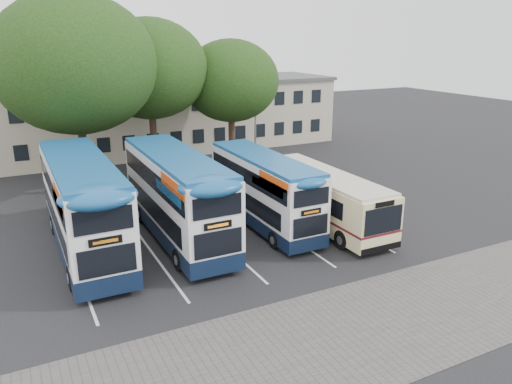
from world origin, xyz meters
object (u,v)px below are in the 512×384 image
at_px(tree_right, 231,81).
at_px(bus_dd_left, 83,202).
at_px(tree_left, 75,64).
at_px(bus_single, 323,195).
at_px(tree_mid, 149,69).
at_px(bus_dd_mid, 177,193).
at_px(bus_dd_right, 264,187).
at_px(lamp_post, 255,98).

relative_size(tree_right, bus_dd_left, 0.89).
distance_m(tree_left, bus_dd_left, 11.41).
relative_size(tree_left, bus_single, 1.29).
xyz_separation_m(tree_mid, bus_single, (5.53, -13.77, -6.12)).
relative_size(tree_left, bus_dd_mid, 1.18).
bearing_deg(bus_dd_right, tree_left, 126.78).
bearing_deg(tree_right, bus_dd_right, -106.49).
xyz_separation_m(tree_right, bus_dd_mid, (-8.49, -12.10, -4.25)).
distance_m(bus_dd_left, bus_dd_mid, 4.50).
bearing_deg(tree_right, tree_mid, 178.94).
xyz_separation_m(lamp_post, tree_mid, (-9.20, -1.71, 2.70)).
bearing_deg(tree_right, bus_dd_mid, -125.05).
relative_size(bus_dd_left, bus_single, 1.12).
height_order(tree_right, bus_single, tree_right).
bearing_deg(bus_single, tree_right, 87.24).
bearing_deg(tree_right, bus_single, -92.76).
bearing_deg(tree_right, bus_dd_left, -137.92).
bearing_deg(bus_dd_right, bus_dd_mid, 176.56).
distance_m(tree_left, bus_single, 17.21).
distance_m(lamp_post, bus_dd_right, 15.98).
relative_size(bus_dd_left, bus_dd_right, 1.17).
distance_m(tree_left, tree_mid, 5.68).
distance_m(tree_right, bus_single, 14.58).
relative_size(lamp_post, bus_single, 0.92).
distance_m(lamp_post, bus_single, 16.28).
relative_size(bus_dd_left, bus_dd_mid, 1.02).
distance_m(tree_right, bus_dd_mid, 15.38).
bearing_deg(bus_dd_mid, tree_right, 54.95).
bearing_deg(tree_mid, bus_dd_right, -78.61).
height_order(tree_mid, bus_single, tree_mid).
bearing_deg(lamp_post, tree_mid, -169.47).
distance_m(lamp_post, bus_dd_mid, 18.25).
bearing_deg(tree_right, lamp_post, 31.18).
bearing_deg(lamp_post, bus_single, -103.35).
bearing_deg(bus_dd_left, tree_left, 80.95).
bearing_deg(tree_mid, bus_dd_left, -119.85).
height_order(tree_left, tree_right, tree_left).
relative_size(lamp_post, tree_right, 0.92).
xyz_separation_m(tree_left, bus_dd_right, (7.76, -10.38, -6.19)).
xyz_separation_m(lamp_post, bus_dd_mid, (-11.50, -13.92, -2.61)).
bearing_deg(bus_dd_mid, bus_dd_left, 175.05).
bearing_deg(bus_single, bus_dd_left, 171.00).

